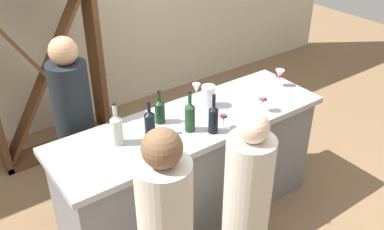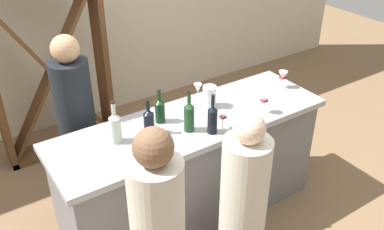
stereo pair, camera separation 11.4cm
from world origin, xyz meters
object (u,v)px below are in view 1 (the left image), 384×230
at_px(wine_glass_near_left, 223,116).
at_px(person_left_guest, 246,207).
at_px(wine_bottle_leftmost_clear_pale, 117,128).
at_px(wine_glass_near_right, 280,75).
at_px(wine_bottle_rightmost_near_black, 213,118).
at_px(wine_rack, 45,74).
at_px(wine_bottle_second_left_near_black, 150,122).
at_px(person_right_guest, 77,137).
at_px(water_pitcher, 208,96).
at_px(wine_glass_far_left, 196,89).
at_px(wine_bottle_center_dark_green, 160,110).
at_px(wine_glass_near_center, 263,99).
at_px(wine_bottle_second_right_olive_green, 190,116).

relative_size(wine_glass_near_left, person_left_guest, 0.10).
bearing_deg(person_left_guest, wine_bottle_leftmost_clear_pale, 30.03).
bearing_deg(wine_glass_near_right, wine_bottle_rightmost_near_black, -165.03).
bearing_deg(wine_rack, wine_bottle_second_left_near_black, -81.78).
relative_size(wine_bottle_second_left_near_black, person_right_guest, 0.17).
bearing_deg(water_pitcher, wine_glass_far_left, 100.51).
height_order(wine_glass_near_left, water_pitcher, water_pitcher).
bearing_deg(wine_glass_near_left, wine_bottle_rightmost_near_black, 179.13).
bearing_deg(wine_bottle_rightmost_near_black, wine_bottle_center_dark_green, 125.00).
distance_m(wine_bottle_center_dark_green, person_right_guest, 0.77).
bearing_deg(wine_glass_near_center, wine_bottle_center_dark_green, 155.96).
relative_size(wine_bottle_rightmost_near_black, wine_glass_near_center, 2.08).
bearing_deg(water_pitcher, person_right_guest, 152.03).
height_order(wine_glass_far_left, person_left_guest, person_left_guest).
distance_m(water_pitcher, person_left_guest, 0.97).
height_order(wine_rack, person_left_guest, wine_rack).
relative_size(wine_rack, wine_bottle_second_right_olive_green, 5.48).
bearing_deg(wine_glass_near_right, person_left_guest, -144.08).
xyz_separation_m(wine_bottle_second_right_olive_green, person_left_guest, (0.04, -0.61, -0.45)).
bearing_deg(water_pitcher, wine_glass_near_right, -6.07).
distance_m(wine_bottle_rightmost_near_black, water_pitcher, 0.39).
xyz_separation_m(person_left_guest, person_right_guest, (-0.66, 1.33, 0.12)).
relative_size(wine_bottle_rightmost_near_black, wine_glass_near_left, 2.18).
distance_m(wine_rack, person_right_guest, 1.05).
height_order(wine_bottle_second_left_near_black, wine_bottle_rightmost_near_black, wine_bottle_rightmost_near_black).
bearing_deg(wine_glass_near_center, wine_glass_far_left, 125.76).
bearing_deg(wine_bottle_leftmost_clear_pale, wine_bottle_rightmost_near_black, -23.63).
distance_m(wine_glass_near_left, water_pitcher, 0.35).
bearing_deg(wine_bottle_second_left_near_black, person_left_guest, -67.26).
bearing_deg(wine_bottle_second_left_near_black, wine_glass_near_right, 0.26).
bearing_deg(wine_glass_near_right, water_pitcher, 173.93).
xyz_separation_m(wine_bottle_second_left_near_black, wine_glass_near_left, (0.49, -0.25, -0.00)).
height_order(wine_rack, wine_glass_near_right, wine_rack).
height_order(wine_rack, wine_bottle_center_dark_green, wine_rack).
relative_size(wine_glass_near_center, person_right_guest, 0.09).
height_order(wine_bottle_second_right_olive_green, wine_glass_far_left, wine_bottle_second_right_olive_green).
bearing_deg(wine_bottle_second_left_near_black, person_right_guest, 120.80).
xyz_separation_m(wine_bottle_leftmost_clear_pale, water_pitcher, (0.85, 0.05, -0.03)).
bearing_deg(water_pitcher, wine_bottle_rightmost_near_black, -122.39).
bearing_deg(wine_glass_near_right, wine_glass_far_left, 164.50).
xyz_separation_m(wine_rack, wine_bottle_second_left_near_black, (0.23, -1.62, 0.18)).
relative_size(wine_glass_near_right, person_right_guest, 0.09).
bearing_deg(wine_bottle_center_dark_green, wine_bottle_rightmost_near_black, -55.00).
distance_m(wine_glass_near_right, person_left_guest, 1.34).
xyz_separation_m(wine_rack, wine_glass_near_center, (1.14, -1.86, 0.18)).
bearing_deg(wine_bottle_leftmost_clear_pale, wine_bottle_second_right_olive_green, -17.37).
bearing_deg(wine_bottle_second_right_olive_green, wine_bottle_center_dark_green, 117.30).
relative_size(wine_glass_far_left, person_left_guest, 0.11).
bearing_deg(wine_glass_near_center, wine_bottle_second_left_near_black, 165.35).
bearing_deg(person_left_guest, wine_bottle_second_left_near_black, 16.93).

